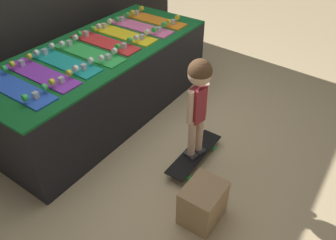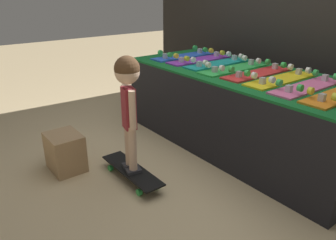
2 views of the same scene
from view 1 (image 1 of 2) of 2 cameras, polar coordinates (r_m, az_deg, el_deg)
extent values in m
plane|color=tan|center=(3.36, -3.86, -1.60)|extent=(16.00, 16.00, 0.00)
cube|color=black|center=(3.47, -11.44, 6.41)|extent=(2.40, 1.01, 0.72)
cube|color=#146028|center=(3.29, -12.24, 11.95)|extent=(2.40, 1.01, 0.02)
cube|color=blue|center=(2.83, -24.95, 4.99)|extent=(0.20, 0.77, 0.01)
cylinder|color=green|center=(3.04, -26.61, 8.01)|extent=(0.03, 0.05, 0.05)
cube|color=#B7B7BC|center=(2.62, -22.05, 4.02)|extent=(0.04, 0.04, 0.05)
cylinder|color=green|center=(2.65, -20.74, 5.36)|extent=(0.03, 0.05, 0.05)
cylinder|color=green|center=(2.57, -23.66, 3.58)|extent=(0.03, 0.05, 0.05)
cube|color=purple|center=(2.95, -21.16, 7.39)|extent=(0.20, 0.77, 0.01)
cube|color=#B7B7BC|center=(3.13, -24.13, 9.06)|extent=(0.04, 0.04, 0.05)
cylinder|color=yellow|center=(3.16, -23.00, 10.15)|extent=(0.03, 0.05, 0.05)
cylinder|color=yellow|center=(3.09, -25.52, 8.77)|extent=(0.03, 0.05, 0.05)
cube|color=#B7B7BC|center=(2.75, -18.11, 6.62)|extent=(0.04, 0.04, 0.05)
cylinder|color=yellow|center=(2.78, -16.88, 7.86)|extent=(0.03, 0.05, 0.05)
cylinder|color=yellow|center=(2.70, -19.58, 6.26)|extent=(0.03, 0.05, 0.05)
cube|color=teal|center=(3.09, -17.62, 9.55)|extent=(0.20, 0.77, 0.01)
cube|color=#B7B7BC|center=(3.26, -20.66, 11.06)|extent=(0.04, 0.04, 0.05)
cylinder|color=white|center=(3.29, -19.60, 12.08)|extent=(0.03, 0.05, 0.05)
cylinder|color=white|center=(3.21, -21.95, 10.83)|extent=(0.03, 0.05, 0.05)
cube|color=#B7B7BC|center=(2.89, -14.46, 8.93)|extent=(0.04, 0.04, 0.05)
cylinder|color=white|center=(2.93, -13.32, 10.07)|extent=(0.03, 0.05, 0.05)
cylinder|color=white|center=(2.83, -15.80, 8.65)|extent=(0.03, 0.05, 0.05)
cube|color=green|center=(3.20, -13.68, 11.27)|extent=(0.20, 0.77, 0.01)
cube|color=#B7B7BC|center=(3.36, -16.82, 12.69)|extent=(0.04, 0.04, 0.05)
cylinder|color=white|center=(3.40, -15.81, 13.64)|extent=(0.03, 0.05, 0.05)
cylinder|color=white|center=(3.31, -18.02, 12.51)|extent=(0.03, 0.05, 0.05)
cube|color=#B7B7BC|center=(3.01, -10.38, 10.75)|extent=(0.04, 0.04, 0.05)
cylinder|color=white|center=(3.06, -9.32, 11.81)|extent=(0.03, 0.05, 0.05)
cylinder|color=white|center=(2.95, -11.58, 10.53)|extent=(0.03, 0.05, 0.05)
cube|color=red|center=(3.37, -10.95, 13.10)|extent=(0.20, 0.77, 0.01)
cube|color=#B7B7BC|center=(3.53, -14.07, 14.40)|extent=(0.04, 0.04, 0.05)
cylinder|color=green|center=(3.58, -13.12, 15.27)|extent=(0.03, 0.05, 0.05)
cylinder|color=green|center=(3.47, -15.17, 14.26)|extent=(0.03, 0.05, 0.05)
cube|color=#B7B7BC|center=(3.20, -7.67, 12.68)|extent=(0.04, 0.04, 0.05)
cylinder|color=green|center=(3.25, -6.69, 13.64)|extent=(0.03, 0.05, 0.05)
cylinder|color=green|center=(3.13, -8.75, 12.52)|extent=(0.03, 0.05, 0.05)
cube|color=yellow|center=(3.53, -7.88, 14.57)|extent=(0.20, 0.77, 0.01)
cube|color=#B7B7BC|center=(3.68, -11.00, 15.79)|extent=(0.04, 0.04, 0.05)
cylinder|color=white|center=(3.73, -10.11, 16.60)|extent=(0.03, 0.05, 0.05)
cylinder|color=white|center=(3.62, -12.01, 15.70)|extent=(0.03, 0.05, 0.05)
cube|color=#B7B7BC|center=(3.37, -4.58, 14.20)|extent=(0.04, 0.04, 0.05)
cylinder|color=white|center=(3.42, -3.68, 15.08)|extent=(0.03, 0.05, 0.05)
cylinder|color=white|center=(3.29, -5.56, 14.10)|extent=(0.03, 0.05, 0.05)
cube|color=pink|center=(3.69, -4.87, 15.83)|extent=(0.20, 0.77, 0.01)
cube|color=#B7B7BC|center=(3.84, -7.98, 16.99)|extent=(0.04, 0.04, 0.05)
cylinder|color=green|center=(3.89, -7.15, 17.74)|extent=(0.03, 0.05, 0.05)
cylinder|color=green|center=(3.77, -8.91, 16.94)|extent=(0.03, 0.05, 0.05)
cube|color=#B7B7BC|center=(3.54, -1.58, 15.50)|extent=(0.04, 0.04, 0.05)
cylinder|color=green|center=(3.59, -0.74, 16.30)|extent=(0.03, 0.05, 0.05)
cylinder|color=green|center=(3.46, -2.45, 15.43)|extent=(0.03, 0.05, 0.05)
cube|color=orange|center=(3.87, -2.36, 17.01)|extent=(0.20, 0.77, 0.01)
cube|color=#B7B7BC|center=(4.01, -5.43, 18.12)|extent=(0.04, 0.04, 0.05)
cylinder|color=yellow|center=(4.07, -4.64, 18.81)|extent=(0.03, 0.05, 0.05)
cylinder|color=yellow|center=(3.94, -6.27, 18.10)|extent=(0.03, 0.05, 0.05)
cube|color=#B7B7BC|center=(3.73, 0.89, 16.70)|extent=(0.04, 0.04, 0.05)
cylinder|color=yellow|center=(3.78, 1.66, 17.44)|extent=(0.03, 0.05, 0.05)
cylinder|color=yellow|center=(3.65, 0.11, 16.68)|extent=(0.03, 0.05, 0.05)
cube|color=black|center=(2.96, 4.62, -5.86)|extent=(0.69, 0.18, 0.01)
cube|color=#B7B7BC|center=(3.14, 6.73, -3.92)|extent=(0.04, 0.04, 0.05)
cylinder|color=green|center=(3.18, 5.49, -3.74)|extent=(0.05, 0.03, 0.05)
cylinder|color=green|center=(3.13, 7.93, -4.79)|extent=(0.05, 0.03, 0.05)
cube|color=#B7B7BC|center=(2.85, 2.20, -8.94)|extent=(0.04, 0.04, 0.05)
cylinder|color=green|center=(2.90, 0.89, -8.66)|extent=(0.05, 0.03, 0.05)
cylinder|color=green|center=(2.84, 3.51, -9.93)|extent=(0.05, 0.03, 0.05)
cube|color=#2D2D33|center=(2.98, 5.26, -5.16)|extent=(0.11, 0.13, 0.03)
cylinder|color=#DBB293|center=(2.84, 5.48, -2.23)|extent=(0.06, 0.06, 0.37)
cube|color=#2D2D33|center=(2.93, 4.00, -5.99)|extent=(0.11, 0.13, 0.03)
cylinder|color=#DBB293|center=(2.79, 4.18, -3.05)|extent=(0.06, 0.06, 0.37)
cube|color=maroon|center=(2.62, 5.20, 2.66)|extent=(0.14, 0.11, 0.32)
cylinder|color=#DBB293|center=(2.67, 6.49, 3.61)|extent=(0.05, 0.05, 0.30)
cylinder|color=#DBB293|center=(2.56, 3.89, 2.18)|extent=(0.05, 0.05, 0.30)
sphere|color=#DBB293|center=(2.47, 5.56, 8.00)|extent=(0.18, 0.18, 0.18)
sphere|color=#4C331E|center=(2.46, 5.59, 8.47)|extent=(0.19, 0.19, 0.19)
cube|color=#A37F56|center=(2.50, 6.07, -14.17)|extent=(0.32, 0.26, 0.33)
camera|label=2|loc=(3.97, 39.43, 20.59)|focal=35.00mm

